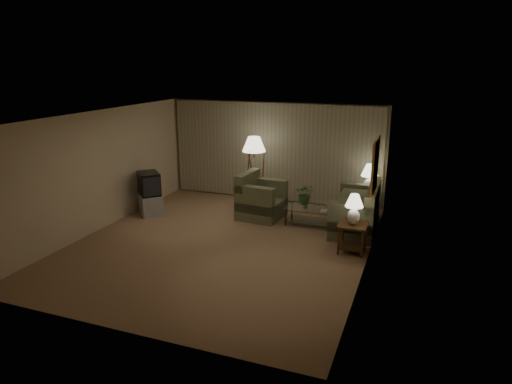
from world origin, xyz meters
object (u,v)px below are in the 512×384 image
at_px(armchair, 262,200).
at_px(table_lamp_far, 370,176).
at_px(side_table_near, 352,233).
at_px(table_lamp_near, 354,207).
at_px(floor_lamp, 254,171).
at_px(vase, 305,204).
at_px(sofa, 355,212).
at_px(tv_cabinet, 150,204).
at_px(side_table_far, 368,201).
at_px(ottoman, 265,201).
at_px(crt_tv, 149,183).
at_px(coffee_table, 311,214).

distance_m(armchair, table_lamp_far, 2.71).
xyz_separation_m(armchair, table_lamp_far, (2.44, 1.02, 0.59)).
xyz_separation_m(side_table_near, table_lamp_near, (-0.00, 0.00, 0.55)).
distance_m(armchair, floor_lamp, 1.06).
distance_m(side_table_near, vase, 1.82).
bearing_deg(sofa, tv_cabinet, -83.95).
bearing_deg(side_table_far, vase, -139.18).
distance_m(floor_lamp, ottoman, 0.85).
distance_m(sofa, tv_cabinet, 5.10).
distance_m(sofa, crt_tv, 5.11).
distance_m(sofa, coffee_table, 1.03).
bearing_deg(coffee_table, table_lamp_far, 44.27).
distance_m(side_table_near, crt_tv, 5.26).
bearing_deg(crt_tv, side_table_near, 37.85).
bearing_deg(table_lamp_far, side_table_far, 45.00).
height_order(table_lamp_far, vase, table_lamp_far).
bearing_deg(crt_tv, floor_lamp, 78.05).
relative_size(armchair, side_table_near, 2.01).
bearing_deg(coffee_table, vase, -180.00).
xyz_separation_m(coffee_table, floor_lamp, (-1.77, 0.88, 0.70)).
height_order(armchair, coffee_table, armchair).
bearing_deg(armchair, table_lamp_near, -114.59).
bearing_deg(crt_tv, coffee_table, 53.39).
xyz_separation_m(sofa, side_table_near, (0.15, -1.35, -0.01)).
bearing_deg(floor_lamp, ottoman, -14.28).
bearing_deg(floor_lamp, crt_tv, -147.07).
distance_m(crt_tv, vase, 3.94).
xyz_separation_m(coffee_table, crt_tv, (-4.04, -0.59, 0.50)).
relative_size(side_table_near, tv_cabinet, 0.64).
bearing_deg(ottoman, floor_lamp, 165.72).
bearing_deg(armchair, ottoman, 16.41).
bearing_deg(table_lamp_far, vase, -139.18).
height_order(crt_tv, ottoman, crt_tv).
xyz_separation_m(armchair, vase, (1.13, -0.11, 0.05)).
distance_m(armchair, side_table_far, 2.65).
xyz_separation_m(sofa, table_lamp_near, (0.15, -1.35, 0.55)).
height_order(table_lamp_near, floor_lamp, floor_lamp).
bearing_deg(sofa, armchair, -92.05).
xyz_separation_m(sofa, tv_cabinet, (-5.05, -0.69, -0.17)).
relative_size(sofa, table_lamp_far, 2.68).
distance_m(armchair, crt_tv, 2.87).
xyz_separation_m(sofa, coffee_table, (-1.01, -0.10, -0.14)).
relative_size(sofa, side_table_near, 3.25).
bearing_deg(vase, side_table_near, -43.55).
xyz_separation_m(armchair, coffee_table, (1.28, -0.11, -0.16)).
height_order(table_lamp_near, tv_cabinet, table_lamp_near).
bearing_deg(tv_cabinet, table_lamp_near, 37.85).
bearing_deg(tv_cabinet, sofa, 52.86).
bearing_deg(side_table_near, vase, 136.45).
bearing_deg(floor_lamp, vase, -28.59).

